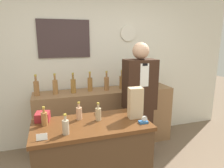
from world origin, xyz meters
name	(u,v)px	position (x,y,z in m)	size (l,w,h in m)	color
back_wall	(96,63)	(-0.01, 2.00, 1.36)	(5.20, 0.09, 2.70)	silver
back_shelf	(106,117)	(0.07, 1.71, 0.48)	(2.26, 0.47, 0.95)	#8E6642
display_counter	(92,164)	(-0.41, 0.54, 0.47)	(1.17, 0.59, 0.94)	#4C331E
shopkeeper	(139,104)	(0.40, 1.13, 0.86)	(0.44, 0.27, 1.73)	#331E14
potted_plant	(149,75)	(0.84, 1.69, 1.16)	(0.28, 0.28, 0.37)	#9E998E
paper_bag	(135,103)	(0.07, 0.54, 1.10)	(0.15, 0.11, 0.33)	tan
tape_dispenser	(144,121)	(0.10, 0.38, 0.96)	(0.09, 0.06, 0.07)	#2D66A8
price_card_left	(42,137)	(-0.88, 0.33, 0.97)	(0.09, 0.02, 0.06)	white
gift_box	(43,117)	(-0.88, 0.76, 0.98)	(0.16, 0.17, 0.09)	maroon
counter_bottle_0	(44,118)	(-0.86, 0.63, 1.01)	(0.06, 0.06, 0.19)	#A76C39
counter_bottle_1	(66,127)	(-0.68, 0.37, 1.01)	(0.06, 0.06, 0.19)	tan
counter_bottle_2	(79,113)	(-0.51, 0.67, 1.01)	(0.06, 0.06, 0.19)	tan
counter_bottle_3	(98,114)	(-0.32, 0.59, 1.01)	(0.06, 0.06, 0.19)	tan
shelf_bottle_0	(36,88)	(-0.98, 1.71, 1.07)	(0.08, 0.08, 0.31)	#98663A
shelf_bottle_1	(55,86)	(-0.71, 1.71, 1.07)	(0.08, 0.08, 0.31)	#A26F3D
shelf_bottle_2	(73,85)	(-0.44, 1.69, 1.07)	(0.08, 0.08, 0.31)	olive
shelf_bottle_3	(90,84)	(-0.18, 1.72, 1.07)	(0.08, 0.08, 0.31)	#9D6831
shelf_bottle_4	(107,83)	(0.09, 1.70, 1.07)	(0.08, 0.08, 0.31)	#9A683D
shelf_bottle_5	(122,82)	(0.35, 1.71, 1.07)	(0.08, 0.08, 0.31)	#9A6937
shelf_bottle_6	(137,81)	(0.62, 1.70, 1.07)	(0.08, 0.08, 0.31)	olive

